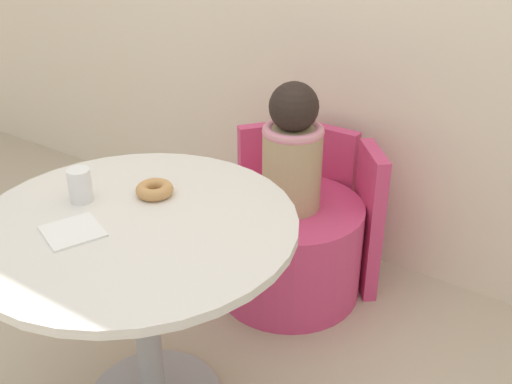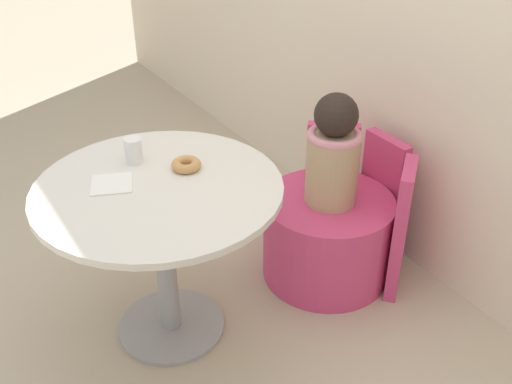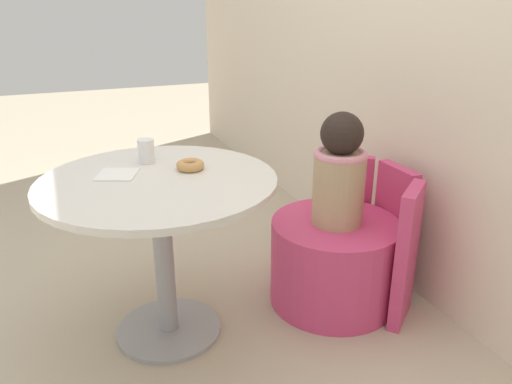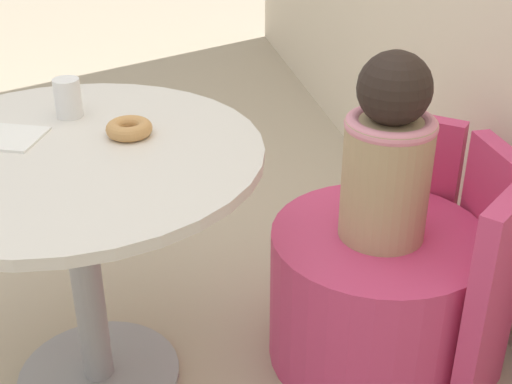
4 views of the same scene
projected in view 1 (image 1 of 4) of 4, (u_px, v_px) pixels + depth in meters
name	position (u px, v px, depth m)	size (l,w,h in m)	color
round_table	(140.00, 263.00, 1.61)	(0.85, 0.85, 0.65)	#99999E
tub_chair	(289.00, 249.00, 2.26)	(0.54, 0.54, 0.37)	#D13D70
booth_backrest	(319.00, 201.00, 2.38)	(0.64, 0.23, 0.58)	#D13D70
child_figure	(293.00, 150.00, 2.07)	(0.21, 0.21, 0.46)	tan
donut	(155.00, 190.00, 1.66)	(0.10, 0.10, 0.03)	tan
cup	(81.00, 185.00, 1.62)	(0.06, 0.06, 0.09)	white
paper_napkin	(73.00, 231.00, 1.49)	(0.18, 0.18, 0.01)	white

